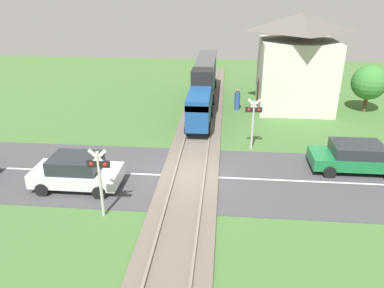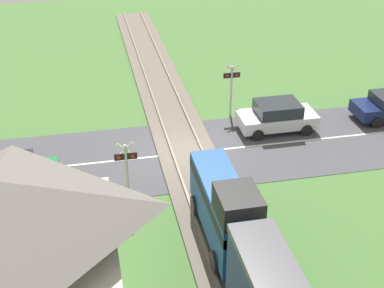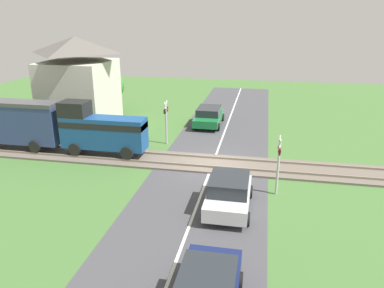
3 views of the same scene
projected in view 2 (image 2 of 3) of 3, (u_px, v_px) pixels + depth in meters
The scene contains 8 objects.
ground_plane at pixel (187, 153), 25.62m from camera, with size 60.00×60.00×0.00m, color #426B33.
road_surface at pixel (187, 153), 25.62m from camera, with size 48.00×6.40×0.02m.
track_bed at pixel (187, 152), 25.59m from camera, with size 2.80×48.00×0.24m.
train at pixel (259, 282), 15.56m from camera, with size 1.58×13.03×3.18m.
car_near_crossing at pixel (277, 116), 27.35m from camera, with size 3.97×2.03×1.54m.
car_far_side at pixel (5, 175), 22.58m from camera, with size 4.38×2.07×1.43m.
crossing_signal_west_approach at pixel (231, 83), 28.30m from camera, with size 0.90×0.18×2.95m.
crossing_signal_east_approach at pixel (126, 166), 21.07m from camera, with size 0.90×0.18×2.95m.
Camera 2 is at (4.28, 21.64, 13.06)m, focal length 50.00 mm.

